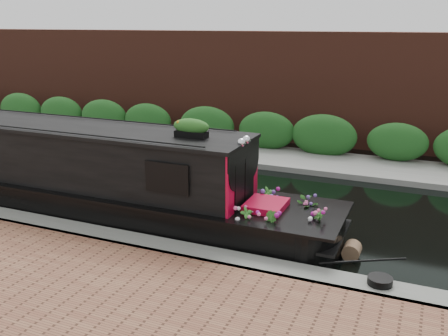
% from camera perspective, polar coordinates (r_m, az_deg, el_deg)
% --- Properties ---
extents(ground, '(80.00, 80.00, 0.00)m').
position_cam_1_polar(ground, '(12.86, -3.17, -3.32)').
color(ground, black).
rests_on(ground, ground).
extents(near_bank_coping, '(40.00, 0.60, 0.50)m').
position_cam_1_polar(near_bank_coping, '(10.23, -11.46, -9.00)').
color(near_bank_coping, slate).
rests_on(near_bank_coping, ground).
extents(far_bank_path, '(40.00, 2.40, 0.34)m').
position_cam_1_polar(far_bank_path, '(16.55, 3.26, 1.19)').
color(far_bank_path, gray).
rests_on(far_bank_path, ground).
extents(far_hedge, '(40.00, 1.10, 2.80)m').
position_cam_1_polar(far_hedge, '(17.37, 4.28, 1.91)').
color(far_hedge, '#1C4E1B').
rests_on(far_hedge, ground).
extents(far_brick_wall, '(40.00, 1.00, 8.00)m').
position_cam_1_polar(far_brick_wall, '(19.32, 6.32, 3.33)').
color(far_brick_wall, '#53271C').
rests_on(far_brick_wall, ground).
extents(narrowboat, '(11.36, 2.05, 2.66)m').
position_cam_1_polar(narrowboat, '(12.01, -15.50, -1.37)').
color(narrowboat, black).
rests_on(narrowboat, ground).
extents(rope_fender, '(0.33, 0.36, 0.33)m').
position_cam_1_polar(rope_fender, '(9.87, 14.40, -9.14)').
color(rope_fender, brown).
rests_on(rope_fender, ground).
extents(coiled_mooring_rope, '(0.40, 0.40, 0.12)m').
position_cam_1_polar(coiled_mooring_rope, '(8.63, 17.40, -12.19)').
color(coiled_mooring_rope, black).
rests_on(coiled_mooring_rope, near_bank_coping).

